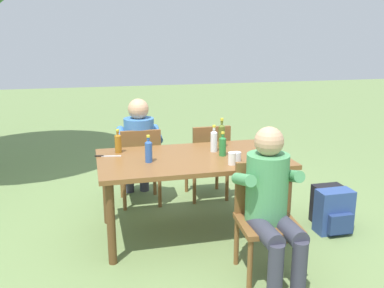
# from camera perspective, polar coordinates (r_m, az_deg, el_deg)

# --- Properties ---
(ground_plane) EXTENTS (24.00, 24.00, 0.00)m
(ground_plane) POSITION_cam_1_polar(r_m,az_deg,el_deg) (4.13, 0.00, -11.75)
(ground_plane) COLOR #6B844C
(dining_table) EXTENTS (1.70, 0.96, 0.75)m
(dining_table) POSITION_cam_1_polar(r_m,az_deg,el_deg) (3.88, 0.00, -2.94)
(dining_table) COLOR brown
(dining_table) RESTS_ON ground_plane
(chair_far_left) EXTENTS (0.45, 0.45, 0.87)m
(chair_far_left) POSITION_cam_1_polar(r_m,az_deg,el_deg) (4.60, -7.00, -2.49)
(chair_far_left) COLOR brown
(chair_far_left) RESTS_ON ground_plane
(chair_near_right) EXTENTS (0.48, 0.48, 0.87)m
(chair_near_right) POSITION_cam_1_polar(r_m,az_deg,el_deg) (3.37, 9.81, -9.14)
(chair_near_right) COLOR brown
(chair_near_right) RESTS_ON ground_plane
(chair_far_right) EXTENTS (0.44, 0.44, 0.87)m
(chair_far_right) POSITION_cam_1_polar(r_m,az_deg,el_deg) (4.75, 2.23, -1.85)
(chair_far_right) COLOR brown
(chair_far_right) RESTS_ON ground_plane
(person_in_white_shirt) EXTENTS (0.47, 0.61, 1.18)m
(person_in_white_shirt) POSITION_cam_1_polar(r_m,az_deg,el_deg) (4.66, -7.22, -0.14)
(person_in_white_shirt) COLOR #3D70B2
(person_in_white_shirt) RESTS_ON ground_plane
(person_in_plaid_shirt) EXTENTS (0.47, 0.61, 1.18)m
(person_in_plaid_shirt) POSITION_cam_1_polar(r_m,az_deg,el_deg) (3.21, 10.60, -7.16)
(person_in_plaid_shirt) COLOR #4C935B
(person_in_plaid_shirt) RESTS_ON ground_plane
(bottle_clear) EXTENTS (0.06, 0.06, 0.26)m
(bottle_clear) POSITION_cam_1_polar(r_m,az_deg,el_deg) (4.00, 2.97, 0.51)
(bottle_clear) COLOR white
(bottle_clear) RESTS_ON dining_table
(bottle_green) EXTENTS (0.06, 0.06, 0.23)m
(bottle_green) POSITION_cam_1_polar(r_m,az_deg,el_deg) (3.87, 4.16, -0.20)
(bottle_green) COLOR #287A38
(bottle_green) RESTS_ON dining_table
(bottle_amber) EXTENTS (0.06, 0.06, 0.23)m
(bottle_amber) POSITION_cam_1_polar(r_m,az_deg,el_deg) (4.02, -9.95, 0.19)
(bottle_amber) COLOR #996019
(bottle_amber) RESTS_ON dining_table
(bottle_olive) EXTENTS (0.06, 0.06, 0.29)m
(bottle_olive) POSITION_cam_1_polar(r_m,az_deg,el_deg) (4.15, 4.02, 1.23)
(bottle_olive) COLOR #566623
(bottle_olive) RESTS_ON dining_table
(bottle_blue) EXTENTS (0.06, 0.06, 0.24)m
(bottle_blue) POSITION_cam_1_polar(r_m,az_deg,el_deg) (3.68, -5.88, -0.89)
(bottle_blue) COLOR #2D56A3
(bottle_blue) RESTS_ON dining_table
(cup_glass) EXTENTS (0.08, 0.08, 0.08)m
(cup_glass) POSITION_cam_1_polar(r_m,az_deg,el_deg) (3.74, 6.04, -1.69)
(cup_glass) COLOR silver
(cup_glass) RESTS_ON dining_table
(cup_white) EXTENTS (0.07, 0.07, 0.11)m
(cup_white) POSITION_cam_1_polar(r_m,az_deg,el_deg) (3.62, 5.42, -1.97)
(cup_white) COLOR white
(cup_white) RESTS_ON dining_table
(table_knife) EXTENTS (0.24, 0.06, 0.01)m
(table_knife) POSITION_cam_1_polar(r_m,az_deg,el_deg) (3.94, -11.56, -1.60)
(table_knife) COLOR silver
(table_knife) RESTS_ON dining_table
(backpack_by_near_side) EXTENTS (0.29, 0.20, 0.38)m
(backpack_by_near_side) POSITION_cam_1_polar(r_m,az_deg,el_deg) (4.47, 17.75, -7.77)
(backpack_by_near_side) COLOR black
(backpack_by_near_side) RESTS_ON ground_plane
(backpack_by_far_side) EXTENTS (0.34, 0.24, 0.42)m
(backpack_by_far_side) POSITION_cam_1_polar(r_m,az_deg,el_deg) (4.26, 18.68, -8.74)
(backpack_by_far_side) COLOR #2D4784
(backpack_by_far_side) RESTS_ON ground_plane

